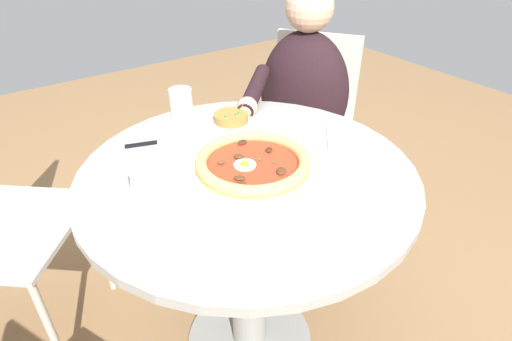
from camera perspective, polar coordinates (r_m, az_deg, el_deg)
ground_plane at (r=1.63m, az=-0.86°, el=-22.30°), size 6.00×6.00×0.02m
dining_table at (r=1.21m, az=-1.07°, el=-7.38°), size 0.90×0.90×0.73m
pizza_on_plate at (r=1.09m, az=-0.47°, el=1.00°), size 0.33×0.33×0.04m
water_glass at (r=1.37m, az=-10.27°, el=8.68°), size 0.07×0.07×0.10m
steak_knife at (r=1.25m, az=-14.23°, el=3.64°), size 0.07×0.20×0.01m
ramekin_capers at (r=1.07m, az=-18.99°, el=-1.71°), size 0.07×0.07×0.04m
olive_pan at (r=1.35m, az=-3.37°, el=7.32°), size 0.11×0.13×0.05m
fork_utensil at (r=1.27m, az=9.92°, el=4.41°), size 0.15×0.13×0.00m
diner_person at (r=1.75m, az=6.05°, el=3.96°), size 0.44×0.58×1.10m
cafe_chair_diner at (r=1.86m, az=7.26°, el=7.21°), size 0.56×0.56×0.87m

